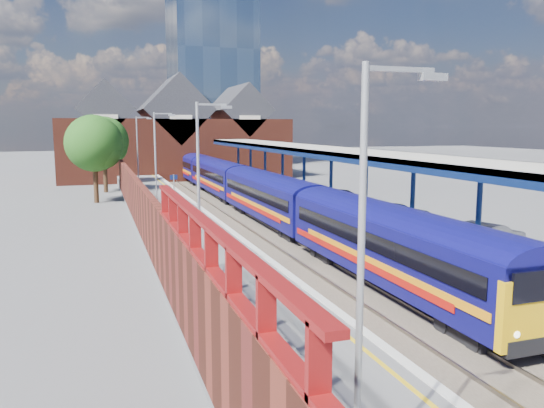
% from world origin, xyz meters
% --- Properties ---
extents(ground, '(240.00, 240.00, 0.00)m').
position_xyz_m(ground, '(0.00, 30.00, 0.00)').
color(ground, '#5B5B5E').
rests_on(ground, ground).
extents(ballast_bed, '(6.00, 76.00, 0.06)m').
position_xyz_m(ballast_bed, '(0.00, 20.00, 0.03)').
color(ballast_bed, '#473D33').
rests_on(ballast_bed, ground).
extents(rails, '(4.51, 76.00, 0.14)m').
position_xyz_m(rails, '(0.00, 20.00, 0.12)').
color(rails, slate).
rests_on(rails, ground).
extents(left_platform, '(5.00, 76.00, 1.00)m').
position_xyz_m(left_platform, '(-5.50, 20.00, 0.50)').
color(left_platform, '#565659').
rests_on(left_platform, ground).
extents(right_platform, '(6.00, 76.00, 1.00)m').
position_xyz_m(right_platform, '(6.00, 20.00, 0.50)').
color(right_platform, '#565659').
rests_on(right_platform, ground).
extents(coping_left, '(0.30, 76.00, 0.05)m').
position_xyz_m(coping_left, '(-3.15, 20.00, 1.02)').
color(coping_left, silver).
rests_on(coping_left, left_platform).
extents(coping_right, '(0.30, 76.00, 0.05)m').
position_xyz_m(coping_right, '(3.15, 20.00, 1.02)').
color(coping_right, silver).
rests_on(coping_right, right_platform).
extents(yellow_line, '(0.14, 76.00, 0.01)m').
position_xyz_m(yellow_line, '(-3.75, 20.00, 1.01)').
color(yellow_line, yellow).
rests_on(yellow_line, left_platform).
extents(train, '(2.88, 65.91, 3.45)m').
position_xyz_m(train, '(1.49, 28.78, 2.12)').
color(train, '#0E0D5D').
rests_on(train, ground).
extents(canopy, '(4.50, 52.00, 4.48)m').
position_xyz_m(canopy, '(5.48, 21.95, 5.25)').
color(canopy, navy).
rests_on(canopy, right_platform).
extents(lamp_post_a, '(1.48, 0.18, 7.00)m').
position_xyz_m(lamp_post_a, '(-6.36, -8.00, 4.99)').
color(lamp_post_a, '#A5A8AA').
rests_on(lamp_post_a, left_platform).
extents(lamp_post_b, '(1.48, 0.18, 7.00)m').
position_xyz_m(lamp_post_b, '(-6.36, 6.00, 4.99)').
color(lamp_post_b, '#A5A8AA').
rests_on(lamp_post_b, left_platform).
extents(lamp_post_c, '(1.48, 0.18, 7.00)m').
position_xyz_m(lamp_post_c, '(-6.36, 22.00, 4.99)').
color(lamp_post_c, '#A5A8AA').
rests_on(lamp_post_c, left_platform).
extents(lamp_post_d, '(1.48, 0.18, 7.00)m').
position_xyz_m(lamp_post_d, '(-6.36, 38.00, 4.99)').
color(lamp_post_d, '#A5A8AA').
rests_on(lamp_post_d, left_platform).
extents(platform_sign, '(0.55, 0.08, 2.50)m').
position_xyz_m(platform_sign, '(-5.00, 24.00, 2.69)').
color(platform_sign, '#A5A8AA').
rests_on(platform_sign, left_platform).
extents(brick_wall, '(0.35, 50.00, 3.86)m').
position_xyz_m(brick_wall, '(-8.10, 13.54, 2.45)').
color(brick_wall, '#5F2519').
rests_on(brick_wall, left_platform).
extents(station_building, '(30.00, 12.12, 13.78)m').
position_xyz_m(station_building, '(0.00, 58.00, 5.45)').
color(station_building, '#5F2519').
rests_on(station_building, ground).
extents(glass_tower, '(14.20, 14.20, 40.30)m').
position_xyz_m(glass_tower, '(10.00, 80.00, 20.20)').
color(glass_tower, slate).
rests_on(glass_tower, ground).
extents(tree_near, '(5.20, 5.20, 8.10)m').
position_xyz_m(tree_near, '(-10.35, 35.91, 5.35)').
color(tree_near, '#382314').
rests_on(tree_near, ground).
extents(tree_far, '(5.20, 5.20, 8.10)m').
position_xyz_m(tree_far, '(-9.35, 43.91, 5.35)').
color(tree_far, '#382314').
rests_on(tree_far, ground).
extents(parked_car_silver, '(4.84, 2.96, 1.51)m').
position_xyz_m(parked_car_silver, '(7.14, 4.91, 1.75)').
color(parked_car_silver, '#9E9EA2').
rests_on(parked_car_silver, right_platform).
extents(parked_car_dark, '(5.01, 3.61, 1.35)m').
position_xyz_m(parked_car_dark, '(7.12, 19.96, 1.67)').
color(parked_car_dark, black).
rests_on(parked_car_dark, right_platform).
extents(parked_car_blue, '(4.73, 2.63, 1.25)m').
position_xyz_m(parked_car_blue, '(7.45, 13.19, 1.63)').
color(parked_car_blue, navy).
rests_on(parked_car_blue, right_platform).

